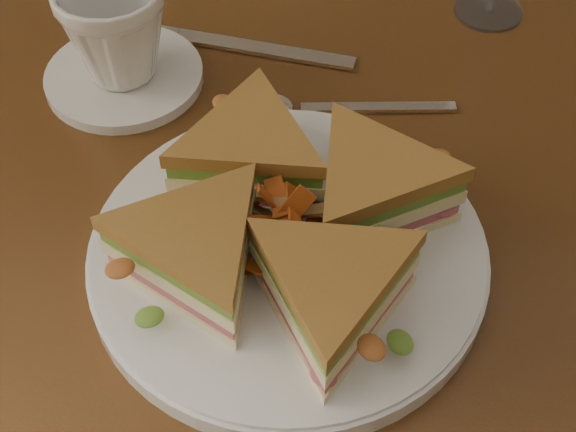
{
  "coord_description": "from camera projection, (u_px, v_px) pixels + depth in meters",
  "views": [
    {
      "loc": [
        -0.03,
        -0.42,
        1.21
      ],
      "look_at": [
        -0.03,
        -0.07,
        0.8
      ],
      "focal_mm": 50.0,
      "sensor_mm": 36.0,
      "label": 1
    }
  ],
  "objects": [
    {
      "name": "sandwich_wedges",
      "position": [
        288.0,
        221.0,
        0.54
      ],
      "size": [
        0.29,
        0.29,
        0.06
      ],
      "color": "#FFF3BC",
      "rests_on": "plate"
    },
    {
      "name": "spoon",
      "position": [
        292.0,
        107.0,
        0.67
      ],
      "size": [
        0.18,
        0.03,
        0.01
      ],
      "rotation": [
        0.0,
        0.0,
        0.03
      ],
      "color": "silver",
      "rests_on": "table"
    },
    {
      "name": "plate",
      "position": [
        288.0,
        254.0,
        0.56
      ],
      "size": [
        0.28,
        0.28,
        0.02
      ],
      "primitive_type": "cylinder",
      "color": "white",
      "rests_on": "table"
    },
    {
      "name": "saucer",
      "position": [
        124.0,
        77.0,
        0.69
      ],
      "size": [
        0.14,
        0.14,
        0.01
      ],
      "primitive_type": "cylinder",
      "color": "white",
      "rests_on": "table"
    },
    {
      "name": "table",
      "position": [
        324.0,
        262.0,
        0.69
      ],
      "size": [
        1.2,
        0.8,
        0.75
      ],
      "color": "#391F0C",
      "rests_on": "ground"
    },
    {
      "name": "crisps_mound",
      "position": [
        288.0,
        225.0,
        0.54
      ],
      "size": [
        0.09,
        0.09,
        0.05
      ],
      "primitive_type": null,
      "color": "#B54D17",
      "rests_on": "plate"
    },
    {
      "name": "coffee_cup",
      "position": [
        115.0,
        31.0,
        0.66
      ],
      "size": [
        0.11,
        0.11,
        0.09
      ],
      "primitive_type": "imported",
      "rotation": [
        0.0,
        0.0,
        0.19
      ],
      "color": "white",
      "rests_on": "saucer"
    },
    {
      "name": "knife",
      "position": [
        231.0,
        45.0,
        0.72
      ],
      "size": [
        0.21,
        0.06,
        0.0
      ],
      "rotation": [
        0.0,
        0.0,
        -0.24
      ],
      "color": "silver",
      "rests_on": "table"
    }
  ]
}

